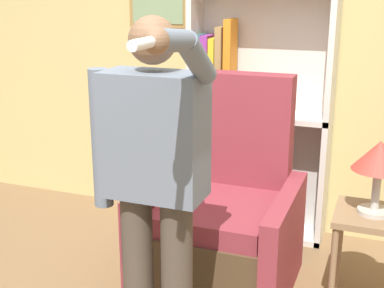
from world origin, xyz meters
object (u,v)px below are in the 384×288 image
(person_standing, at_px, (154,178))
(table_lamp, at_px, (379,160))
(armchair, at_px, (223,223))
(bookcase, at_px, (244,119))
(side_table, at_px, (372,232))

(person_standing, bearing_deg, table_lamp, 41.42)
(armchair, bearing_deg, table_lamp, -1.48)
(bookcase, relative_size, person_standing, 1.08)
(person_standing, relative_size, side_table, 2.80)
(person_standing, bearing_deg, bookcase, 91.10)
(side_table, bearing_deg, person_standing, -138.58)
(armchair, distance_m, side_table, 0.88)
(side_table, distance_m, table_lamp, 0.42)
(armchair, height_order, side_table, armchair)
(person_standing, height_order, table_lamp, person_standing)
(armchair, distance_m, table_lamp, 1.01)
(person_standing, xyz_separation_m, side_table, (0.94, 0.83, -0.48))
(person_standing, xyz_separation_m, table_lamp, (0.94, 0.83, -0.06))
(bookcase, bearing_deg, side_table, -40.06)
(armchair, relative_size, side_table, 2.13)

